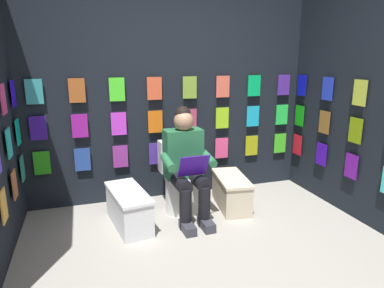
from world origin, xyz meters
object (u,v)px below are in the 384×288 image
Objects in this scene: toilet at (180,181)px; comic_longbox_far at (231,192)px; comic_longbox_near at (129,208)px; person_reading at (187,164)px.

toilet is 1.05× the size of comic_longbox_far.
comic_longbox_far is (-0.57, 0.13, -0.14)m from toilet.
comic_longbox_near is at bearing 13.42° from comic_longbox_far.
comic_longbox_near is 1.07× the size of comic_longbox_far.
toilet is at bearing -90.24° from person_reading.
comic_longbox_far is at bearing 165.34° from toilet.
comic_longbox_near is 1.19m from comic_longbox_far.
person_reading reaches higher than comic_longbox_far.
person_reading is at bearing 172.60° from comic_longbox_near.
comic_longbox_far is (-0.56, -0.10, -0.42)m from person_reading.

